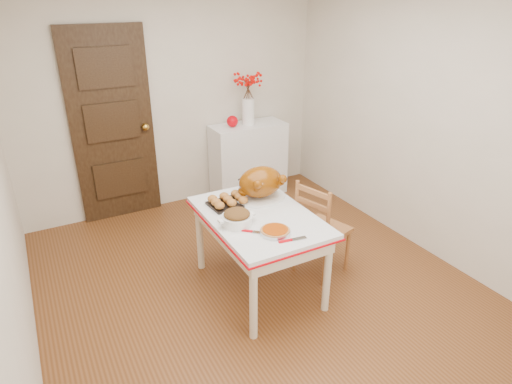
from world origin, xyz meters
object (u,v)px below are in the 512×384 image
sideboard (248,160)px  turkey_platter (260,184)px  kitchen_table (259,252)px  pumpkin_pie (275,231)px  chair_oak (323,227)px

sideboard → turkey_platter: 1.70m
kitchen_table → turkey_platter: 0.58m
turkey_platter → pumpkin_pie: bearing=-98.9°
sideboard → kitchen_table: (-0.82, -1.76, -0.09)m
turkey_platter → pumpkin_pie: (-0.19, -0.57, -0.12)m
kitchen_table → chair_oak: (0.62, -0.04, 0.09)m
kitchen_table → pumpkin_pie: 0.50m
sideboard → turkey_platter: turkey_platter is taller
kitchen_table → turkey_platter: turkey_platter is taller
kitchen_table → turkey_platter: bearing=58.8°
sideboard → pumpkin_pie: 2.27m
sideboard → chair_oak: size_ratio=1.01×
pumpkin_pie → kitchen_table: bearing=83.2°
sideboard → kitchen_table: sideboard is taller
kitchen_table → pumpkin_pie: size_ratio=5.21×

